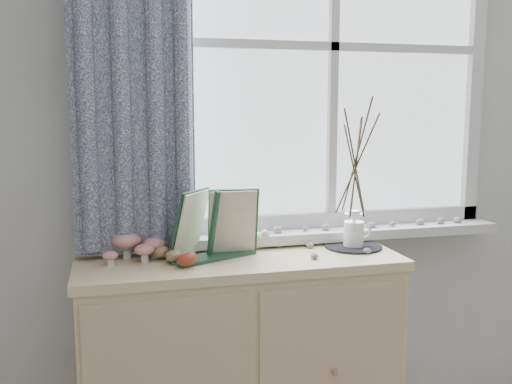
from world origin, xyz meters
TOP-DOWN VIEW (x-y plane):
  - sideboard at (-0.15, 1.75)m, footprint 1.20×0.45m
  - botanical_book at (-0.25, 1.73)m, footprint 0.40×0.27m
  - toadstool_cluster at (-0.53, 1.81)m, footprint 0.23×0.16m
  - wooden_eggs at (-0.40, 1.72)m, footprint 0.14×0.18m
  - songbird_figurine at (-0.07, 1.86)m, footprint 0.16×0.10m
  - crocheted_doily at (0.32, 1.78)m, footprint 0.23×0.23m
  - twig_pitcher at (0.32, 1.78)m, footprint 0.25×0.25m
  - sideboard_pebbles at (0.15, 1.75)m, footprint 0.33×0.23m

SIDE VIEW (x-z plane):
  - sideboard at x=-0.15m, z-range 0.00..0.85m
  - crocheted_doily at x=0.32m, z-range 0.85..0.86m
  - sideboard_pebbles at x=0.15m, z-range 0.85..0.87m
  - wooden_eggs at x=-0.40m, z-range 0.84..0.92m
  - songbird_figurine at x=-0.07m, z-range 0.85..0.93m
  - toadstool_cluster at x=-0.53m, z-range 0.86..0.96m
  - botanical_book at x=-0.25m, z-range 0.85..1.12m
  - twig_pitcher at x=0.32m, z-range 0.90..1.50m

